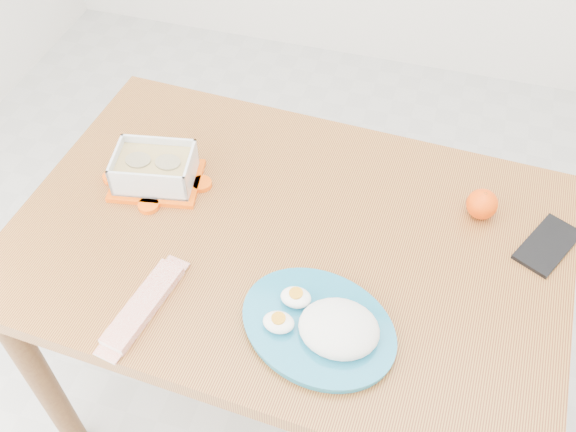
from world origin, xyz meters
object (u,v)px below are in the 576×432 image
(dining_table, at_px, (288,265))
(food_container, at_px, (155,169))
(smartphone, at_px, (548,245))
(orange_fruit, at_px, (482,204))
(rice_plate, at_px, (325,325))

(dining_table, bearing_deg, food_container, 171.55)
(food_container, height_order, smartphone, food_container)
(food_container, bearing_deg, dining_table, -21.63)
(food_container, relative_size, smartphone, 1.38)
(dining_table, bearing_deg, smartphone, 16.05)
(dining_table, relative_size, food_container, 5.46)
(orange_fruit, xyz_separation_m, smartphone, (0.14, -0.05, -0.03))
(rice_plate, bearing_deg, orange_fruit, 76.11)
(food_container, xyz_separation_m, rice_plate, (0.46, -0.27, -0.01))
(dining_table, distance_m, orange_fruit, 0.44)
(dining_table, height_order, rice_plate, rice_plate)
(food_container, relative_size, rice_plate, 0.58)
(food_container, xyz_separation_m, orange_fruit, (0.70, 0.11, -0.01))
(rice_plate, height_order, smartphone, rice_plate)
(orange_fruit, relative_size, rice_plate, 0.17)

